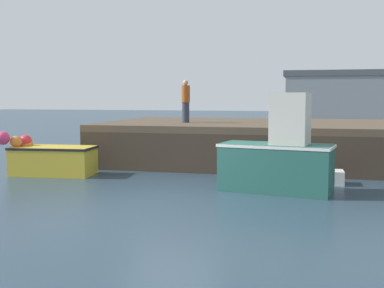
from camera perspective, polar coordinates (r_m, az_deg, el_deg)
ground at (r=13.01m, az=-2.48°, el=-6.49°), size 120.00×160.00×0.10m
pier at (r=19.52m, az=6.76°, el=1.70°), size 11.75×7.20×1.64m
fishing_boat_near_left at (r=17.29m, az=-16.34°, el=-1.58°), size 3.16×1.62×1.52m
fishing_boat_near_right at (r=13.81m, az=10.14°, el=-1.56°), size 3.30×1.83×2.78m
rowboat at (r=15.45m, az=13.75°, el=-3.73°), size 1.98×0.78×0.46m
dockworker at (r=19.47m, az=-0.75°, el=5.06°), size 0.34×0.34×1.70m
warehouse at (r=44.67m, az=18.04°, el=5.05°), size 11.30×4.22×4.93m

